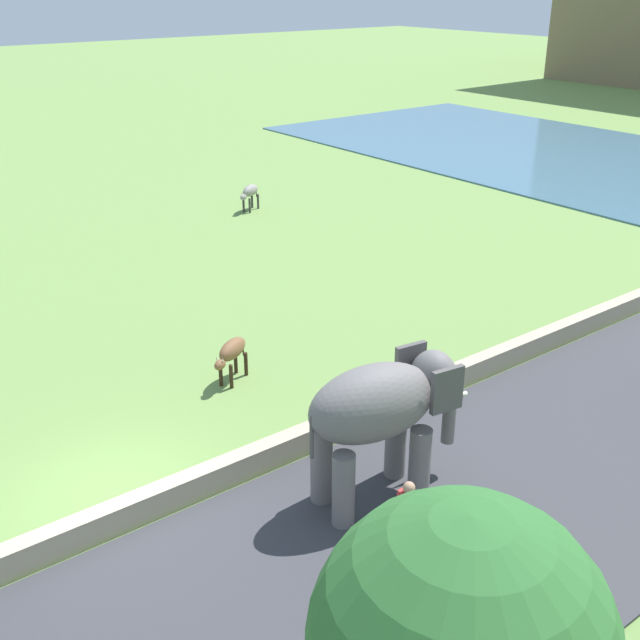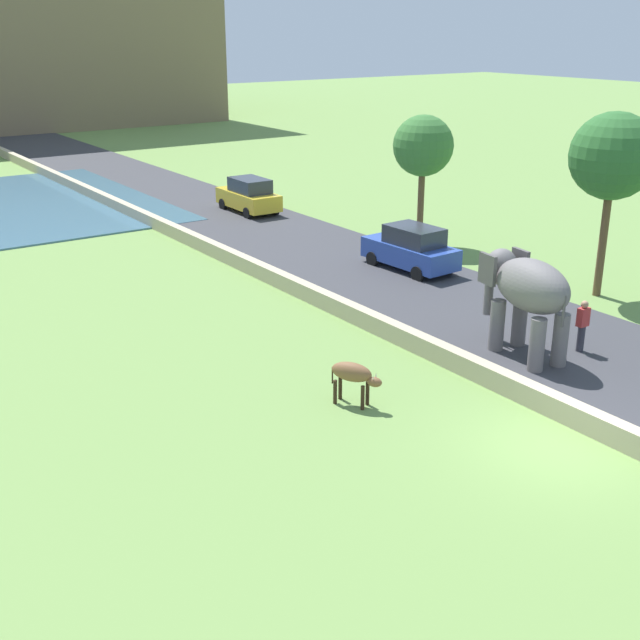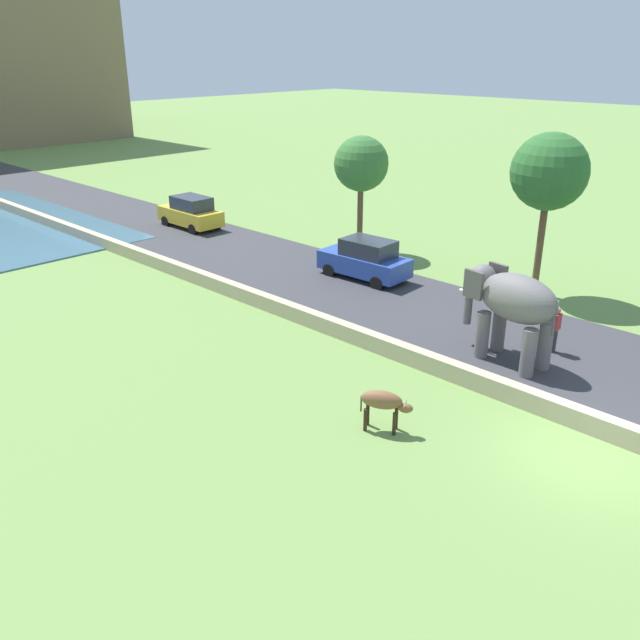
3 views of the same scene
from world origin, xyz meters
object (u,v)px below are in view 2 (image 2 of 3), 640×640
at_px(person_beside_elephant, 582,325).
at_px(car_blue, 411,248).
at_px(cow_brown, 353,375).
at_px(car_yellow, 249,196).
at_px(elephant, 526,290).

relative_size(person_beside_elephant, car_blue, 0.40).
distance_m(car_blue, cow_brown, 12.33).
distance_m(person_beside_elephant, car_blue, 9.49).
distance_m(person_beside_elephant, cow_brown, 7.69).
distance_m(person_beside_elephant, car_yellow, 22.08).
bearing_deg(car_yellow, elephant, -98.36).
distance_m(car_blue, car_yellow, 12.66).
relative_size(car_blue, cow_brown, 2.96).
relative_size(car_blue, car_yellow, 1.01).
height_order(person_beside_elephant, cow_brown, person_beside_elephant).
xyz_separation_m(elephant, cow_brown, (-5.98, 0.24, -1.20)).
bearing_deg(car_blue, person_beside_elephant, -99.01).
bearing_deg(car_blue, car_yellow, 90.01).
distance_m(elephant, car_blue, 9.18).
distance_m(elephant, person_beside_elephant, 2.17).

